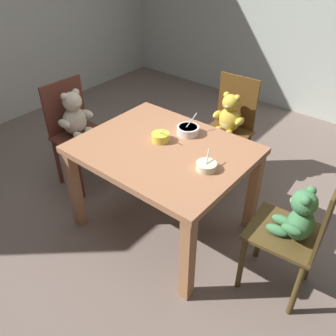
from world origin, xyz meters
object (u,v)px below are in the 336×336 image
at_px(teddy_chair_near_left, 76,123).
at_px(teddy_chair_near_right, 297,225).
at_px(teddy_chair_far_center, 228,122).
at_px(dining_table, 163,160).
at_px(porridge_bowl_cream_near_right, 206,166).
at_px(porridge_bowl_yellow_center, 161,137).
at_px(porridge_bowl_white_far_center, 188,130).

bearing_deg(teddy_chair_near_left, teddy_chair_near_right, 3.16).
bearing_deg(teddy_chair_far_center, dining_table, -4.15).
relative_size(teddy_chair_near_right, porridge_bowl_cream_near_right, 6.95).
distance_m(teddy_chair_near_right, teddy_chair_near_left, 1.90).
height_order(dining_table, teddy_chair_far_center, teddy_chair_far_center).
height_order(dining_table, teddy_chair_near_left, teddy_chair_near_left).
bearing_deg(porridge_bowl_yellow_center, dining_table, -38.07).
distance_m(dining_table, porridge_bowl_white_far_center, 0.28).
distance_m(teddy_chair_near_left, porridge_bowl_white_far_center, 1.01).
xyz_separation_m(teddy_chair_near_right, teddy_chair_far_center, (-0.94, 0.80, 0.00)).
height_order(porridge_bowl_white_far_center, porridge_bowl_cream_near_right, porridge_bowl_white_far_center).
distance_m(porridge_bowl_white_far_center, porridge_bowl_cream_near_right, 0.44).
bearing_deg(teddy_chair_near_left, porridge_bowl_cream_near_right, 0.87).
bearing_deg(teddy_chair_far_center, porridge_bowl_yellow_center, -9.25).
distance_m(dining_table, teddy_chair_near_left, 0.95).
relative_size(teddy_chair_near_right, porridge_bowl_white_far_center, 5.41).
height_order(porridge_bowl_yellow_center, porridge_bowl_cream_near_right, porridge_bowl_yellow_center).
distance_m(teddy_chair_far_center, porridge_bowl_yellow_center, 0.81).
bearing_deg(teddy_chair_far_center, teddy_chair_near_left, -51.96).
bearing_deg(teddy_chair_near_right, porridge_bowl_yellow_center, -5.99).
xyz_separation_m(dining_table, porridge_bowl_yellow_center, (-0.07, 0.05, 0.14)).
relative_size(porridge_bowl_yellow_center, porridge_bowl_white_far_center, 0.74).
bearing_deg(dining_table, porridge_bowl_cream_near_right, -4.15).
relative_size(teddy_chair_near_right, teddy_chair_far_center, 1.00).
bearing_deg(porridge_bowl_cream_near_right, porridge_bowl_yellow_center, 169.48).
xyz_separation_m(teddy_chair_near_right, teddy_chair_near_left, (-1.90, -0.04, 0.02)).
bearing_deg(teddy_chair_near_left, teddy_chair_far_center, 43.07).
distance_m(teddy_chair_far_center, porridge_bowl_white_far_center, 0.62).
relative_size(dining_table, porridge_bowl_cream_near_right, 8.53).
distance_m(teddy_chair_near_right, porridge_bowl_cream_near_right, 0.62).
xyz_separation_m(porridge_bowl_yellow_center, porridge_bowl_white_far_center, (0.09, 0.20, -0.00)).
relative_size(teddy_chair_near_left, porridge_bowl_white_far_center, 5.32).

